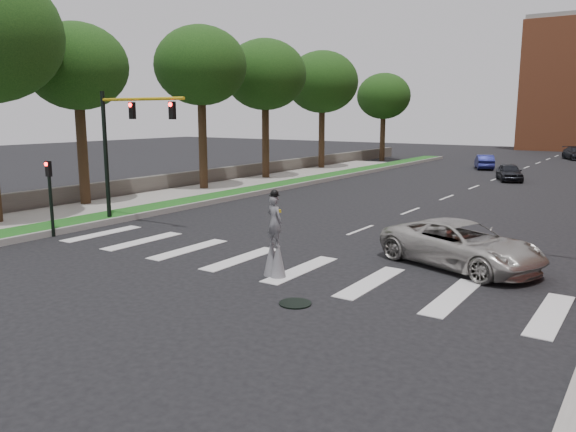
# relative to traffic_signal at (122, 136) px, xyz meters

# --- Properties ---
(ground_plane) EXTENTS (160.00, 160.00, 0.00)m
(ground_plane) POSITION_rel_traffic_signal_xyz_m (9.78, -3.00, -4.15)
(ground_plane) COLOR black
(ground_plane) RESTS_ON ground
(grass_median) EXTENTS (2.00, 60.00, 0.25)m
(grass_median) POSITION_rel_traffic_signal_xyz_m (-1.72, 17.00, -4.03)
(grass_median) COLOR #175117
(grass_median) RESTS_ON ground
(median_curb) EXTENTS (0.20, 60.00, 0.28)m
(median_curb) POSITION_rel_traffic_signal_xyz_m (-0.67, 17.00, -4.01)
(median_curb) COLOR gray
(median_curb) RESTS_ON ground
(sidewalk_left) EXTENTS (4.00, 60.00, 0.18)m
(sidewalk_left) POSITION_rel_traffic_signal_xyz_m (-4.72, 7.00, -4.06)
(sidewalk_left) COLOR gray
(sidewalk_left) RESTS_ON ground
(stone_wall) EXTENTS (0.50, 56.00, 1.10)m
(stone_wall) POSITION_rel_traffic_signal_xyz_m (-7.22, 19.00, -3.60)
(stone_wall) COLOR #514C46
(stone_wall) RESTS_ON ground
(manhole) EXTENTS (0.90, 0.90, 0.04)m
(manhole) POSITION_rel_traffic_signal_xyz_m (12.78, -5.00, -4.13)
(manhole) COLOR black
(manhole) RESTS_ON ground
(traffic_signal) EXTENTS (5.30, 0.23, 6.20)m
(traffic_signal) POSITION_rel_traffic_signal_xyz_m (0.00, 0.00, 0.00)
(traffic_signal) COLOR black
(traffic_signal) RESTS_ON ground
(secondary_signal) EXTENTS (0.25, 0.21, 3.23)m
(secondary_signal) POSITION_rel_traffic_signal_xyz_m (-0.52, -3.50, -2.20)
(secondary_signal) COLOR black
(secondary_signal) RESTS_ON ground
(stilt_performer) EXTENTS (0.83, 0.60, 2.82)m
(stilt_performer) POSITION_rel_traffic_signal_xyz_m (10.76, -3.11, -3.07)
(stilt_performer) COLOR #302013
(stilt_performer) RESTS_ON ground
(suv_crossing) EXTENTS (6.20, 4.35, 1.57)m
(suv_crossing) POSITION_rel_traffic_signal_xyz_m (15.40, 1.34, -3.37)
(suv_crossing) COLOR #B9B6AE
(suv_crossing) RESTS_ON ground
(car_near) EXTENTS (2.99, 4.27, 1.35)m
(car_near) POSITION_rel_traffic_signal_xyz_m (10.95, 28.42, -3.48)
(car_near) COLOR black
(car_near) RESTS_ON ground
(car_mid) EXTENTS (2.82, 4.38, 1.36)m
(car_mid) POSITION_rel_traffic_signal_xyz_m (6.76, 37.05, -3.47)
(car_mid) COLOR navy
(car_mid) RESTS_ON ground
(car_far) EXTENTS (3.89, 5.42, 1.46)m
(car_far) POSITION_rel_traffic_signal_xyz_m (12.53, 53.92, -3.42)
(car_far) COLOR black
(car_far) RESTS_ON ground
(tree_1) EXTENTS (5.50, 5.50, 10.02)m
(tree_1) POSITION_rel_traffic_signal_xyz_m (-6.05, 2.25, 3.47)
(tree_1) COLOR #302013
(tree_1) RESTS_ON ground
(tree_2) EXTENTS (6.08, 6.08, 10.86)m
(tree_2) POSITION_rel_traffic_signal_xyz_m (-5.04, 10.97, 4.07)
(tree_2) COLOR #302013
(tree_2) RESTS_ON ground
(tree_3) EXTENTS (6.37, 6.37, 10.84)m
(tree_3) POSITION_rel_traffic_signal_xyz_m (-5.36, 18.59, 3.93)
(tree_3) COLOR #302013
(tree_3) RESTS_ON ground
(tree_4) EXTENTS (6.62, 6.62, 10.84)m
(tree_4) POSITION_rel_traffic_signal_xyz_m (-5.94, 28.27, 3.84)
(tree_4) COLOR #302013
(tree_4) RESTS_ON ground
(tree_5) EXTENTS (5.84, 5.84, 9.53)m
(tree_5) POSITION_rel_traffic_signal_xyz_m (-5.27, 40.43, 2.86)
(tree_5) COLOR #302013
(tree_5) RESTS_ON ground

